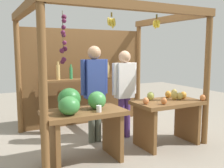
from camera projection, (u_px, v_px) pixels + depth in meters
ground_plane at (107, 137)px, 4.64m from camera, size 12.00×12.00×0.00m
market_stall at (96, 63)px, 4.84m from camera, size 2.78×2.15×2.21m
fruit_counter_left at (81, 116)px, 3.53m from camera, size 1.12×0.65×1.04m
fruit_counter_right at (168, 112)px, 4.24m from camera, size 1.13×0.65×0.89m
bottle_shelf_unit at (84, 89)px, 5.15m from camera, size 1.78×0.22×1.34m
vendor_man at (94, 85)px, 4.29m from camera, size 0.48×0.22×1.63m
vendor_woman at (124, 86)px, 4.53m from camera, size 0.48×0.21×1.55m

